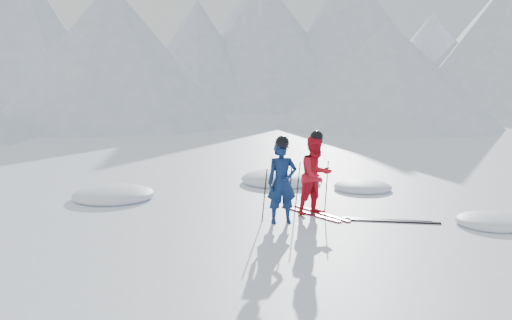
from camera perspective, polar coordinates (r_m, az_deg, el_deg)
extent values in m
plane|color=white|center=(11.44, 9.68, -5.45)|extent=(160.00, 160.00, 0.00)
cone|color=#B2BCD1|center=(51.15, -23.93, 12.34)|extent=(23.96, 23.96, 14.35)
cone|color=#B2BCD1|center=(61.39, -16.42, 10.71)|extent=(17.69, 17.69, 11.93)
cone|color=#B2BCD1|center=(54.43, -6.11, 10.81)|extent=(19.63, 19.63, 10.85)
cone|color=#B2BCD1|center=(58.84, 0.51, 12.24)|extent=(23.31, 23.31, 14.15)
cone|color=#B2BCD1|center=(61.05, 9.92, 12.31)|extent=(28.94, 28.94, 14.88)
cone|color=silver|center=(66.53, 17.93, 9.90)|extent=(24.45, 24.45, 10.76)
cone|color=#B2BCD1|center=(56.23, 25.38, 11.12)|extent=(28.50, 28.50, 13.01)
cone|color=#B2BCD1|center=(34.44, 13.53, 8.73)|extent=(14.00, 14.00, 6.50)
cone|color=#B2BCD1|center=(36.08, -14.82, 10.63)|extent=(16.00, 16.00, 9.00)
imported|color=#0C204B|center=(10.29, 2.75, -2.39)|extent=(0.61, 0.44, 1.57)
imported|color=red|center=(11.02, 6.33, -1.63)|extent=(0.94, 0.83, 1.61)
cylinder|color=black|center=(10.39, 0.90, -3.75)|extent=(0.11, 0.08, 1.04)
cylinder|color=black|center=(10.65, 3.59, -3.47)|extent=(0.11, 0.07, 1.04)
cylinder|color=black|center=(11.19, 4.41, -2.85)|extent=(0.11, 0.09, 1.07)
cylinder|color=black|center=(11.32, 7.43, -2.77)|extent=(0.11, 0.08, 1.07)
cube|color=black|center=(11.13, 5.70, -5.66)|extent=(0.68, 1.62, 0.03)
cube|color=black|center=(11.22, 6.84, -5.57)|extent=(0.57, 1.65, 0.03)
cube|color=black|center=(10.90, 13.57, -6.15)|extent=(1.55, 0.87, 0.03)
cube|color=black|center=(10.82, 14.42, -6.28)|extent=(1.57, 0.81, 0.03)
ellipsoid|color=white|center=(13.03, -14.75, -3.96)|extent=(1.88, 1.88, 0.41)
ellipsoid|color=white|center=(13.93, 11.15, -3.09)|extent=(1.45, 1.45, 0.32)
ellipsoid|color=white|center=(14.66, 2.64, -2.40)|extent=(2.16, 2.16, 0.47)
ellipsoid|color=white|center=(11.19, 23.57, -6.30)|extent=(1.33, 1.33, 0.29)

